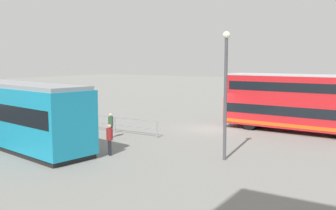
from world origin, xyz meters
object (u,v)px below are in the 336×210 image
(pedestrian_near_railing, at_px, (111,124))
(street_lamp, at_px, (226,85))
(info_sign, at_px, (61,104))
(double_decker_bus, at_px, (302,103))
(tram_yellow, at_px, (11,113))
(pedestrian_crossing, at_px, (110,137))

(pedestrian_near_railing, xyz_separation_m, street_lamp, (-8.21, 1.13, 2.79))
(info_sign, bearing_deg, street_lamp, 169.11)
(pedestrian_near_railing, height_order, info_sign, info_sign)
(double_decker_bus, xyz_separation_m, tram_yellow, (13.44, 12.61, -0.14))
(double_decker_bus, relative_size, info_sign, 4.61)
(double_decker_bus, distance_m, tram_yellow, 18.43)
(pedestrian_near_railing, distance_m, street_lamp, 8.75)
(pedestrian_crossing, bearing_deg, tram_yellow, 9.32)
(tram_yellow, height_order, pedestrian_near_railing, tram_yellow)
(info_sign, bearing_deg, double_decker_bus, -158.04)
(pedestrian_crossing, relative_size, street_lamp, 0.26)
(pedestrian_near_railing, relative_size, pedestrian_crossing, 0.97)
(pedestrian_near_railing, relative_size, street_lamp, 0.25)
(tram_yellow, xyz_separation_m, pedestrian_crossing, (-6.45, -1.06, -0.95))
(double_decker_bus, distance_m, pedestrian_crossing, 13.54)
(pedestrian_crossing, height_order, info_sign, info_sign)
(double_decker_bus, relative_size, tram_yellow, 0.83)
(pedestrian_crossing, bearing_deg, double_decker_bus, -121.17)
(pedestrian_near_railing, height_order, street_lamp, street_lamp)
(street_lamp, bearing_deg, pedestrian_crossing, 22.68)
(tram_yellow, distance_m, street_lamp, 12.44)
(double_decker_bus, distance_m, pedestrian_near_railing, 12.80)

